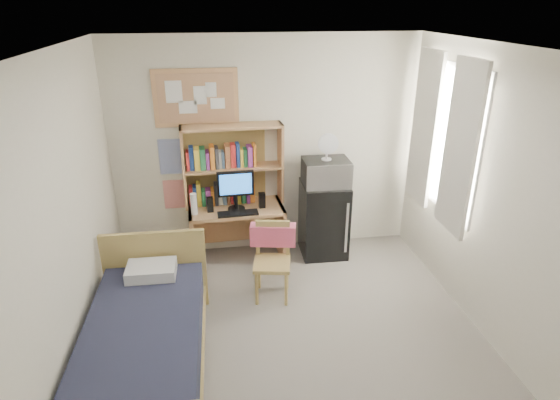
{
  "coord_description": "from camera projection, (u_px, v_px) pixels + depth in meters",
  "views": [
    {
      "loc": [
        -0.63,
        -3.21,
        2.92
      ],
      "look_at": [
        0.03,
        1.2,
        1.01
      ],
      "focal_mm": 30.0,
      "sensor_mm": 36.0,
      "label": 1
    }
  ],
  "objects": [
    {
      "name": "speaker_right",
      "position": [
        262.0,
        200.0,
        5.43
      ],
      "size": [
        0.08,
        0.08,
        0.18
      ],
      "primitive_type": "cube",
      "rotation": [
        0.0,
        0.0,
        0.05
      ],
      "color": "black",
      "rests_on": "desk"
    },
    {
      "name": "keyboard",
      "position": [
        238.0,
        213.0,
        5.28
      ],
      "size": [
        0.46,
        0.17,
        0.02
      ],
      "primitive_type": "cube",
      "rotation": [
        0.0,
        0.0,
        0.05
      ],
      "color": "black",
      "rests_on": "desk"
    },
    {
      "name": "bed",
      "position": [
        145.0,
        352.0,
        3.83
      ],
      "size": [
        0.99,
        1.94,
        0.53
      ],
      "primitive_type": "cube",
      "rotation": [
        0.0,
        0.0,
        -0.02
      ],
      "color": "black",
      "rests_on": "floor"
    },
    {
      "name": "desk_fan",
      "position": [
        327.0,
        148.0,
        5.33
      ],
      "size": [
        0.23,
        0.23,
        0.29
      ],
      "primitive_type": "cylinder",
      "rotation": [
        0.0,
        0.0,
        -0.02
      ],
      "color": "silver",
      "rests_on": "microwave"
    },
    {
      "name": "curtain_left",
      "position": [
        460.0,
        149.0,
        4.49
      ],
      "size": [
        0.04,
        0.55,
        1.7
      ],
      "primitive_type": "cube",
      "color": "white",
      "rests_on": "wall_right"
    },
    {
      "name": "hoodie",
      "position": [
        273.0,
        235.0,
        4.94
      ],
      "size": [
        0.5,
        0.23,
        0.23
      ],
      "primitive_type": "cube",
      "rotation": [
        0.0,
        0.0,
        -0.19
      ],
      "color": "#E15577",
      "rests_on": "desk_chair"
    },
    {
      "name": "wall_back",
      "position": [
        266.0,
        148.0,
        5.55
      ],
      "size": [
        3.6,
        0.04,
        2.6
      ],
      "primitive_type": "cube",
      "color": "silver",
      "rests_on": "floor"
    },
    {
      "name": "wall_left",
      "position": [
        56.0,
        242.0,
        3.4
      ],
      "size": [
        0.04,
        4.2,
        2.6
      ],
      "primitive_type": "cube",
      "color": "silver",
      "rests_on": "floor"
    },
    {
      "name": "poster_japan",
      "position": [
        176.0,
        194.0,
        5.6
      ],
      "size": [
        0.28,
        0.01,
        0.36
      ],
      "primitive_type": "cube",
      "color": "red",
      "rests_on": "wall_back"
    },
    {
      "name": "microwave",
      "position": [
        326.0,
        172.0,
        5.45
      ],
      "size": [
        0.54,
        0.41,
        0.31
      ],
      "primitive_type": "cube",
      "rotation": [
        0.0,
        0.0,
        -0.02
      ],
      "color": "silver",
      "rests_on": "mini_fridge"
    },
    {
      "name": "monitor",
      "position": [
        236.0,
        192.0,
        5.32
      ],
      "size": [
        0.42,
        0.05,
        0.45
      ],
      "primitive_type": "cube",
      "rotation": [
        0.0,
        0.0,
        0.05
      ],
      "color": "black",
      "rests_on": "desk"
    },
    {
      "name": "pillow",
      "position": [
        151.0,
        270.0,
        4.39
      ],
      "size": [
        0.46,
        0.32,
        0.11
      ],
      "primitive_type": "cube",
      "rotation": [
        0.0,
        0.0,
        -0.02
      ],
      "color": "silver",
      "rests_on": "bed"
    },
    {
      "name": "hutch",
      "position": [
        233.0,
        165.0,
        5.41
      ],
      "size": [
        1.17,
        0.35,
        0.94
      ],
      "primitive_type": "cube",
      "rotation": [
        0.0,
        0.0,
        0.05
      ],
      "color": "tan",
      "rests_on": "desk"
    },
    {
      "name": "desk_chair",
      "position": [
        272.0,
        263.0,
        4.85
      ],
      "size": [
        0.48,
        0.48,
        0.82
      ],
      "primitive_type": "cube",
      "rotation": [
        0.0,
        0.0,
        -0.19
      ],
      "color": "tan",
      "rests_on": "floor"
    },
    {
      "name": "floor",
      "position": [
        297.0,
        358.0,
        4.16
      ],
      "size": [
        3.6,
        4.2,
        0.02
      ],
      "primitive_type": "cube",
      "color": "gray",
      "rests_on": "ground"
    },
    {
      "name": "bulletin_board",
      "position": [
        196.0,
        98.0,
        5.19
      ],
      "size": [
        0.94,
        0.03,
        0.64
      ],
      "primitive_type": "cube",
      "color": "tan",
      "rests_on": "wall_back"
    },
    {
      "name": "water_bottle",
      "position": [
        194.0,
        204.0,
        5.24
      ],
      "size": [
        0.08,
        0.08,
        0.25
      ],
      "primitive_type": "cylinder",
      "rotation": [
        0.0,
        0.0,
        0.05
      ],
      "color": "silver",
      "rests_on": "desk"
    },
    {
      "name": "curtain_right",
      "position": [
        424.0,
        129.0,
        5.21
      ],
      "size": [
        0.04,
        0.55,
        1.7
      ],
      "primitive_type": "cube",
      "color": "white",
      "rests_on": "wall_right"
    },
    {
      "name": "mini_fridge",
      "position": [
        324.0,
        219.0,
        5.71
      ],
      "size": [
        0.55,
        0.55,
        0.92
      ],
      "primitive_type": "cube",
      "rotation": [
        0.0,
        0.0,
        -0.02
      ],
      "color": "black",
      "rests_on": "floor"
    },
    {
      "name": "window_unit",
      "position": [
        443.0,
        138.0,
        4.85
      ],
      "size": [
        0.1,
        1.4,
        1.7
      ],
      "primitive_type": "cube",
      "color": "white",
      "rests_on": "wall_right"
    },
    {
      "name": "poster_wave",
      "position": [
        172.0,
        157.0,
        5.41
      ],
      "size": [
        0.3,
        0.01,
        0.42
      ],
      "primitive_type": "cube",
      "color": "#2941A6",
      "rests_on": "wall_back"
    },
    {
      "name": "desk",
      "position": [
        237.0,
        233.0,
        5.6
      ],
      "size": [
        1.13,
        0.6,
        0.69
      ],
      "primitive_type": "cube",
      "rotation": [
        0.0,
        0.0,
        0.05
      ],
      "color": "tan",
      "rests_on": "floor"
    },
    {
      "name": "speaker_left",
      "position": [
        210.0,
        205.0,
        5.32
      ],
      "size": [
        0.07,
        0.07,
        0.17
      ],
      "primitive_type": "cube",
      "rotation": [
        0.0,
        0.0,
        0.05
      ],
      "color": "black",
      "rests_on": "desk"
    },
    {
      "name": "ceiling",
      "position": [
        302.0,
        52.0,
        3.13
      ],
      "size": [
        3.6,
        4.2,
        0.02
      ],
      "primitive_type": "cube",
      "color": "white",
      "rests_on": "wall_back"
    },
    {
      "name": "wall_right",
      "position": [
        511.0,
        212.0,
        3.89
      ],
      "size": [
        0.04,
        4.2,
        2.6
      ],
      "primitive_type": "cube",
      "color": "silver",
      "rests_on": "floor"
    }
  ]
}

